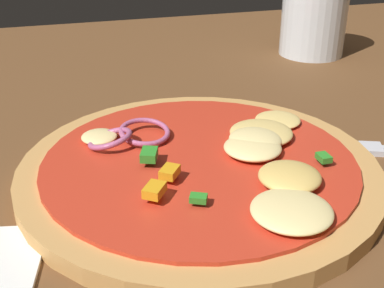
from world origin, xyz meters
name	(u,v)px	position (x,y,z in m)	size (l,w,h in m)	color
dining_table	(208,182)	(0.00, 0.00, 0.02)	(1.20, 1.00, 0.04)	brown
pizza	(204,168)	(-0.01, -0.02, 0.05)	(0.27, 0.27, 0.03)	tan
beer_glass	(314,18)	(0.22, 0.25, 0.08)	(0.08, 0.08, 0.10)	silver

